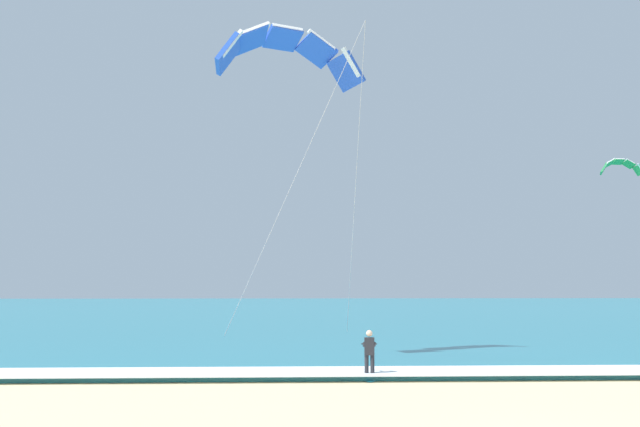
% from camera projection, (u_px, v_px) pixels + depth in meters
% --- Properties ---
extents(sea, '(200.00, 120.00, 0.20)m').
position_uv_depth(sea, '(336.00, 311.00, 85.11)').
color(sea, teal).
rests_on(sea, ground).
extents(surf_foam, '(200.00, 2.82, 0.04)m').
position_uv_depth(surf_foam, '(445.00, 371.00, 26.42)').
color(surf_foam, white).
rests_on(surf_foam, sea).
extents(surfboard, '(0.56, 1.43, 0.09)m').
position_uv_depth(surfboard, '(370.00, 379.00, 25.61)').
color(surfboard, '#239EC6').
rests_on(surfboard, ground).
extents(kitesurfer, '(0.55, 0.55, 1.69)m').
position_uv_depth(kitesurfer, '(369.00, 352.00, 25.71)').
color(kitesurfer, '#232328').
rests_on(kitesurfer, ground).
extents(kite_primary, '(6.50, 7.40, 13.28)m').
position_uv_depth(kite_primary, '(287.00, 50.00, 32.76)').
color(kite_primary, blue).
extents(kite_distant, '(4.05, 1.38, 1.46)m').
position_uv_depth(kite_distant, '(620.00, 166.00, 63.01)').
color(kite_distant, green).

